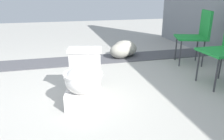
{
  "coord_description": "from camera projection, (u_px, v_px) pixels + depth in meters",
  "views": [
    {
      "loc": [
        2.2,
        -0.08,
        1.07
      ],
      "look_at": [
        0.08,
        0.47,
        0.3
      ],
      "focal_mm": 35.0,
      "sensor_mm": 36.0,
      "label": 1
    }
  ],
  "objects": [
    {
      "name": "gravel_strip",
      "position": [
        93.0,
        60.0,
        3.72
      ],
      "size": [
        0.56,
        8.0,
        0.01
      ],
      "primitive_type": "cube",
      "color": "#4C4C51",
      "rests_on": "ground"
    },
    {
      "name": "boulder_near",
      "position": [
        120.0,
        51.0,
        3.78
      ],
      "size": [
        0.38,
        0.42,
        0.26
      ],
      "primitive_type": "ellipsoid",
      "rotation": [
        0.0,
        0.0,
        1.75
      ],
      "color": "#ADA899",
      "rests_on": "ground"
    },
    {
      "name": "toilet",
      "position": [
        84.0,
        80.0,
        2.27
      ],
      "size": [
        0.7,
        0.5,
        0.52
      ],
      "rotation": [
        0.0,
        0.0,
        -0.22
      ],
      "color": "white",
      "rests_on": "ground"
    },
    {
      "name": "boulder_far",
      "position": [
        125.0,
        48.0,
        3.91
      ],
      "size": [
        0.45,
        0.49,
        0.28
      ],
      "primitive_type": "ellipsoid",
      "rotation": [
        0.0,
        0.0,
        1.37
      ],
      "color": "#ADA899",
      "rests_on": "ground"
    },
    {
      "name": "folding_chair_left",
      "position": [
        198.0,
        32.0,
        3.37
      ],
      "size": [
        0.56,
        0.56,
        0.83
      ],
      "rotation": [
        0.0,
        0.0,
        -1.91
      ],
      "color": "#1E8C38",
      "rests_on": "ground"
    },
    {
      "name": "ground_plane",
      "position": [
        69.0,
        97.0,
        2.38
      ],
      "size": [
        14.0,
        14.0,
        0.0
      ],
      "primitive_type": "plane",
      "color": "#A8A59E"
    }
  ]
}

